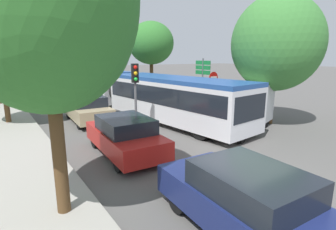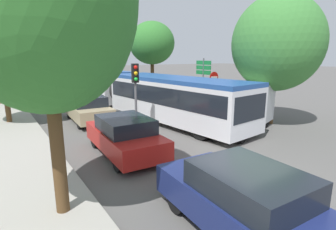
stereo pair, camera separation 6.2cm
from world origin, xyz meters
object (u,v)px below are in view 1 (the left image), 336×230
object	(u,v)px
traffic_light	(135,83)
white_van	(241,107)
tree_right_mid	(151,44)
articulated_bus	(137,90)
tree_left_near	(50,4)
city_bus_rear	(44,82)
queued_car_red	(125,136)
queued_car_tan	(87,109)
direction_sign_post	(203,73)
no_entry_sign	(213,87)
queued_car_navy	(247,201)
tree_right_near	(276,46)

from	to	relation	value
traffic_light	white_van	bearing A→B (deg)	74.18
traffic_light	tree_right_mid	size ratio (longest dim) A/B	0.49
articulated_bus	tree_left_near	world-z (taller)	tree_left_near
city_bus_rear	queued_car_red	bearing A→B (deg)	-176.49
queued_car_red	queued_car_tan	xyz separation A→B (m)	(0.48, 6.04, 0.02)
queued_car_red	direction_sign_post	size ratio (longest dim) A/B	1.23
queued_car_red	tree_left_near	distance (m)	5.70
articulated_bus	no_entry_sign	world-z (taller)	no_entry_sign
queued_car_navy	queued_car_tan	world-z (taller)	queued_car_tan
white_van	queued_car_navy	bearing A→B (deg)	23.23
tree_right_near	queued_car_tan	bearing A→B (deg)	143.61
queued_car_red	no_entry_sign	world-z (taller)	no_entry_sign
articulated_bus	white_van	xyz separation A→B (m)	(2.24, -6.94, -0.26)
traffic_light	direction_sign_post	xyz separation A→B (m)	(6.79, 2.77, 0.07)
tree_right_mid	queued_car_red	bearing A→B (deg)	-124.66
tree_left_near	tree_right_near	distance (m)	12.10
queued_car_tan	tree_right_mid	distance (m)	11.45
articulated_bus	direction_sign_post	size ratio (longest dim) A/B	4.91
queued_car_red	no_entry_sign	bearing A→B (deg)	-65.61
white_van	tree_left_near	distance (m)	10.18
articulated_bus	queued_car_tan	world-z (taller)	articulated_bus
queued_car_navy	traffic_light	xyz separation A→B (m)	(1.67, 8.14, 1.73)
city_bus_rear	queued_car_red	xyz separation A→B (m)	(-0.23, -18.09, -0.60)
no_entry_sign	articulated_bus	bearing A→B (deg)	-140.38
direction_sign_post	tree_right_mid	distance (m)	7.91
no_entry_sign	tree_right_mid	xyz separation A→B (m)	(1.51, 9.94, 2.95)
articulated_bus	direction_sign_post	distance (m)	4.85
tree_right_near	white_van	bearing A→B (deg)	-179.21
city_bus_rear	traffic_light	xyz separation A→B (m)	(1.52, -15.68, 1.13)
queued_car_navy	tree_right_near	size ratio (longest dim) A/B	0.64
direction_sign_post	queued_car_tan	bearing A→B (deg)	-9.55
city_bus_rear	direction_sign_post	size ratio (longest dim) A/B	3.08
queued_car_navy	white_van	size ratio (longest dim) A/B	0.83
city_bus_rear	no_entry_sign	distance (m)	16.84
tree_right_near	tree_right_mid	size ratio (longest dim) A/B	1.01
queued_car_tan	tree_left_near	world-z (taller)	tree_left_near
queued_car_navy	no_entry_sign	distance (m)	11.24
queued_car_tan	white_van	xyz separation A→B (m)	(5.84, -6.26, 0.47)
city_bus_rear	white_van	distance (m)	19.30
tree_right_mid	traffic_light	bearing A→B (deg)	-124.34
queued_car_red	tree_right_mid	xyz separation A→B (m)	(8.82, 12.75, 4.07)
queued_car_navy	direction_sign_post	world-z (taller)	direction_sign_post
queued_car_tan	tree_right_near	size ratio (longest dim) A/B	0.65
queued_car_navy	tree_left_near	xyz separation A→B (m)	(-2.95, 2.84, 3.98)
city_bus_rear	queued_car_red	distance (m)	18.10
queued_car_tan	direction_sign_post	size ratio (longest dim) A/B	1.25
city_bus_rear	queued_car_tan	size ratio (longest dim) A/B	2.46
tree_left_near	no_entry_sign	bearing A→B (deg)	29.31
traffic_light	direction_sign_post	distance (m)	7.33
direction_sign_post	no_entry_sign	bearing A→B (deg)	58.94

